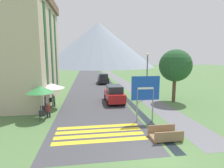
{
  "coord_description": "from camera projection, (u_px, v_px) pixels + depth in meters",
  "views": [
    {
      "loc": [
        -3.21,
        -7.19,
        4.66
      ],
      "look_at": [
        -0.7,
        10.0,
        2.03
      ],
      "focal_mm": 28.0,
      "sensor_mm": 36.0,
      "label": 1
    }
  ],
  "objects": [
    {
      "name": "ground_plane",
      "position": [
        107.0,
        87.0,
        27.76
      ],
      "size": [
        160.0,
        160.0,
        0.0
      ],
      "primitive_type": "plane",
      "color": "#517542"
    },
    {
      "name": "road",
      "position": [
        90.0,
        80.0,
        37.19
      ],
      "size": [
        6.4,
        60.0,
        0.01
      ],
      "color": "#424247",
      "rests_on": "ground_plane"
    },
    {
      "name": "footpath",
      "position": [
        118.0,
        79.0,
        38.06
      ],
      "size": [
        2.2,
        60.0,
        0.01
      ],
      "color": "slate",
      "rests_on": "ground_plane"
    },
    {
      "name": "drainage_channel",
      "position": [
        107.0,
        79.0,
        37.72
      ],
      "size": [
        0.6,
        60.0,
        0.0
      ],
      "color": "black",
      "rests_on": "ground_plane"
    },
    {
      "name": "crosswalk_marking",
      "position": [
        99.0,
        133.0,
        10.88
      ],
      "size": [
        5.44,
        2.54,
        0.01
      ],
      "color": "yellow",
      "rests_on": "ground_plane"
    },
    {
      "name": "mountain_distant",
      "position": [
        98.0,
        45.0,
        88.7
      ],
      "size": [
        56.03,
        56.03,
        22.17
      ],
      "color": "gray",
      "rests_on": "ground_plane"
    },
    {
      "name": "hotel_building",
      "position": [
        25.0,
        46.0,
        17.72
      ],
      "size": [
        5.72,
        9.72,
        10.8
      ],
      "color": "#BCAD93",
      "rests_on": "ground_plane"
    },
    {
      "name": "road_sign",
      "position": [
        145.0,
        92.0,
        12.44
      ],
      "size": [
        2.06,
        0.11,
        3.37
      ],
      "color": "gray",
      "rests_on": "ground_plane"
    },
    {
      "name": "footbridge",
      "position": [
        165.0,
        135.0,
        10.09
      ],
      "size": [
        1.7,
        1.1,
        0.65
      ],
      "color": "#846647",
      "rests_on": "ground_plane"
    },
    {
      "name": "parked_car_near",
      "position": [
        114.0,
        94.0,
        18.19
      ],
      "size": [
        1.83,
        3.94,
        1.82
      ],
      "color": "#A31919",
      "rests_on": "ground_plane"
    },
    {
      "name": "parked_car_far",
      "position": [
        103.0,
        79.0,
        31.63
      ],
      "size": [
        1.87,
        4.0,
        1.82
      ],
      "color": "black",
      "rests_on": "ground_plane"
    },
    {
      "name": "cafe_chair_nearest",
      "position": [
        42.0,
        114.0,
        12.85
      ],
      "size": [
        0.4,
        0.4,
        0.85
      ],
      "rotation": [
        0.0,
        0.0,
        -0.07
      ],
      "color": "#232328",
      "rests_on": "ground_plane"
    },
    {
      "name": "cafe_chair_far_right",
      "position": [
        51.0,
        101.0,
        16.9
      ],
      "size": [
        0.4,
        0.4,
        0.85
      ],
      "rotation": [
        0.0,
        0.0,
        -0.28
      ],
      "color": "#232328",
      "rests_on": "ground_plane"
    },
    {
      "name": "cafe_chair_near_right",
      "position": [
        43.0,
        109.0,
        14.13
      ],
      "size": [
        0.4,
        0.4,
        0.85
      ],
      "rotation": [
        0.0,
        0.0,
        -0.15
      ],
      "color": "#232328",
      "rests_on": "ground_plane"
    },
    {
      "name": "cafe_umbrella_front_green",
      "position": [
        40.0,
        89.0,
        13.18
      ],
      "size": [
        2.01,
        2.01,
        2.54
      ],
      "color": "#B7B2A8",
      "rests_on": "ground_plane"
    },
    {
      "name": "cafe_umbrella_middle_white",
      "position": [
        52.0,
        86.0,
        15.88
      ],
      "size": [
        2.28,
        2.28,
        2.35
      ],
      "color": "#B7B2A8",
      "rests_on": "ground_plane"
    },
    {
      "name": "person_seated_far",
      "position": [
        48.0,
        109.0,
        13.64
      ],
      "size": [
        0.32,
        0.32,
        1.19
      ],
      "color": "#282833",
      "rests_on": "ground_plane"
    },
    {
      "name": "person_standing_terrace",
      "position": [
        44.0,
        102.0,
        14.77
      ],
      "size": [
        0.32,
        0.32,
        1.65
      ],
      "color": "#282833",
      "rests_on": "ground_plane"
    },
    {
      "name": "person_seated_near",
      "position": [
        53.0,
        100.0,
        16.67
      ],
      "size": [
        0.32,
        0.32,
        1.2
      ],
      "color": "#282833",
      "rests_on": "ground_plane"
    },
    {
      "name": "streetlamp",
      "position": [
        147.0,
        72.0,
        19.54
      ],
      "size": [
        0.28,
        0.28,
        5.13
      ],
      "color": "#515156",
      "rests_on": "ground_plane"
    },
    {
      "name": "tree_by_path",
      "position": [
        175.0,
        66.0,
        18.17
      ],
      "size": [
        3.34,
        3.34,
        5.52
      ],
      "color": "brown",
      "rests_on": "ground_plane"
    }
  ]
}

